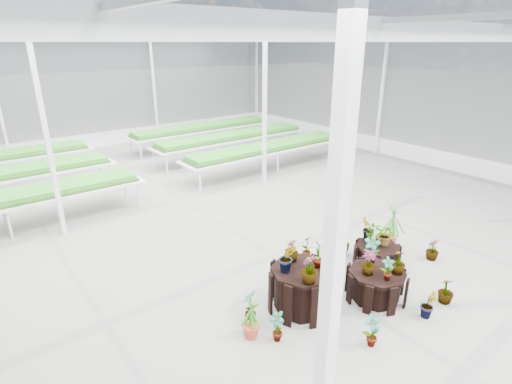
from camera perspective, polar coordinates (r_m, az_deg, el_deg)
ground_plane at (r=8.23m, az=2.54°, el=-10.08°), size 24.00×24.00×0.00m
greenhouse_shell at (r=7.34m, az=2.81°, el=5.21°), size 18.00×24.00×4.50m
steel_frame at (r=7.34m, az=2.81°, el=5.21°), size 18.00×24.00×4.50m
nursery_benches at (r=13.90m, az=-17.09°, el=3.94°), size 16.00×7.00×0.84m
plinth_tall at (r=6.84m, az=6.57°, el=-13.54°), size 1.42×1.42×0.74m
plinth_mid at (r=7.38m, az=16.75°, el=-12.59°), size 1.31×1.31×0.53m
plinth_low at (r=8.46m, az=16.89°, el=-8.54°), size 1.01×1.01×0.40m
nursery_plants at (r=7.59m, az=13.63°, el=-8.73°), size 4.70×2.81×1.27m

